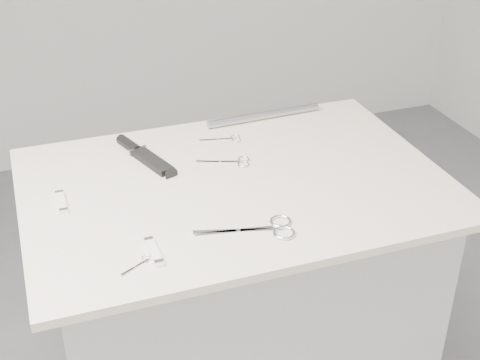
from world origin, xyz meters
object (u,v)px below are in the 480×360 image
object	(u,v)px
tiny_scissors	(141,264)
pocket_knife_b	(154,251)
pocket_knife_a	(61,202)
plinth	(236,329)
sheathed_knife	(142,154)
embroidery_scissors_a	(234,162)
embroidery_scissors_b	(228,139)
large_shears	(267,228)
metal_rail	(264,115)

from	to	relation	value
tiny_scissors	pocket_knife_b	world-z (taller)	pocket_knife_b
pocket_knife_a	pocket_knife_b	size ratio (longest dim) A/B	0.98
plinth	sheathed_knife	distance (m)	0.55
tiny_scissors	sheathed_knife	bearing A→B (deg)	49.41
tiny_scissors	sheathed_knife	xyz separation A→B (m)	(0.10, 0.44, 0.01)
tiny_scissors	pocket_knife_b	bearing A→B (deg)	11.33
plinth	tiny_scissors	bearing A→B (deg)	-138.95
pocket_knife_a	pocket_knife_b	bearing A→B (deg)	-148.62
embroidery_scissors_a	pocket_knife_a	xyz separation A→B (m)	(-0.43, -0.06, 0.00)
embroidery_scissors_b	sheathed_knife	bearing A→B (deg)	-163.12
pocket_knife_a	embroidery_scissors_b	bearing A→B (deg)	-67.99
tiny_scissors	pocket_knife_a	xyz separation A→B (m)	(-0.12, 0.28, 0.00)
sheathed_knife	pocket_knife_a	size ratio (longest dim) A/B	2.50
large_shears	pocket_knife_a	bearing A→B (deg)	160.79
tiny_scissors	large_shears	bearing A→B (deg)	-21.93
pocket_knife_a	tiny_scissors	bearing A→B (deg)	-156.27
embroidery_scissors_a	large_shears	bearing A→B (deg)	-75.66
large_shears	tiny_scissors	size ratio (longest dim) A/B	2.82
tiny_scissors	metal_rail	bearing A→B (deg)	21.17
metal_rail	embroidery_scissors_b	bearing A→B (deg)	-147.33
embroidery_scissors_a	pocket_knife_b	bearing A→B (deg)	-111.59
tiny_scissors	pocket_knife_a	distance (m)	0.30
embroidery_scissors_b	sheathed_knife	xyz separation A→B (m)	(-0.24, -0.02, 0.01)
plinth	pocket_knife_a	distance (m)	0.62
large_shears	tiny_scissors	bearing A→B (deg)	-161.05
pocket_knife_b	embroidery_scissors_b	bearing A→B (deg)	-36.45
pocket_knife_a	large_shears	bearing A→B (deg)	-121.80
large_shears	embroidery_scissors_a	bearing A→B (deg)	96.82
embroidery_scissors_b	sheathed_knife	world-z (taller)	sheathed_knife
sheathed_knife	pocket_knife_a	distance (m)	0.27
plinth	tiny_scissors	world-z (taller)	tiny_scissors
pocket_knife_b	pocket_knife_a	bearing A→B (deg)	29.63
plinth	metal_rail	size ratio (longest dim) A/B	2.66
sheathed_knife	large_shears	bearing A→B (deg)	-175.44
plinth	metal_rail	xyz separation A→B (m)	(0.19, 0.31, 0.48)
large_shears	tiny_scissors	xyz separation A→B (m)	(-0.28, -0.03, -0.00)
plinth	pocket_knife_b	xyz separation A→B (m)	(-0.25, -0.22, 0.48)
large_shears	embroidery_scissors_a	size ratio (longest dim) A/B	1.62
plinth	tiny_scissors	xyz separation A→B (m)	(-0.28, -0.24, 0.47)
large_shears	sheathed_knife	distance (m)	0.45
embroidery_scissors_a	metal_rail	size ratio (longest dim) A/B	0.39
metal_rail	large_shears	bearing A→B (deg)	-110.58
embroidery_scissors_a	embroidery_scissors_b	xyz separation A→B (m)	(0.03, 0.13, -0.00)
pocket_knife_a	sheathed_knife	bearing A→B (deg)	-53.15
sheathed_knife	pocket_knife_b	size ratio (longest dim) A/B	2.45
large_shears	embroidery_scissors_b	xyz separation A→B (m)	(0.06, 0.43, -0.00)
large_shears	sheathed_knife	xyz separation A→B (m)	(-0.18, 0.41, 0.01)
plinth	embroidery_scissors_a	distance (m)	0.48
pocket_knife_b	metal_rail	size ratio (longest dim) A/B	0.28
large_shears	embroidery_scissors_b	bearing A→B (deg)	95.07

